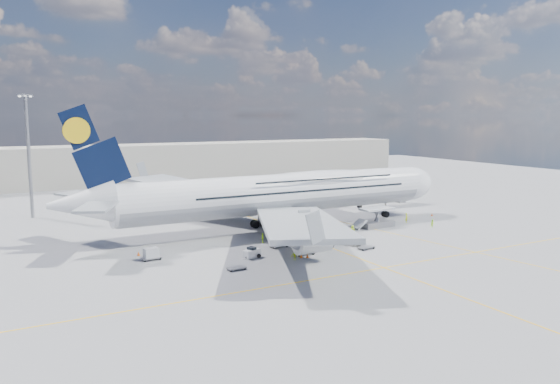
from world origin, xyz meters
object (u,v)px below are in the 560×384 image
light_mast (29,155)px  catering_truck_inner (193,205)px  jet_bridge (372,178)px  service_van (350,240)px  dolly_nose_far (366,247)px  dolly_nose_near (293,234)px  crew_tug (295,255)px  crew_nose (406,218)px  crew_van (353,230)px  cone_wing_right_outer (301,256)px  cone_wing_left_inner (201,217)px  cone_tail (138,254)px  cargo_loader (376,221)px  dolly_row_c (279,241)px  dolly_row_a (236,268)px  cone_nose (432,215)px  crew_loader (433,224)px  airliner (282,193)px  cone_wing_left_outer (156,209)px  crew_wing (263,238)px  dolly_back (151,254)px  baggage_tug (252,253)px  cone_wing_right_inner (307,256)px  catering_truck_outer (110,200)px  dolly_row_b (304,248)px

light_mast → catering_truck_inner: 35.06m
jet_bridge → service_van: (-25.55, -26.99, -6.18)m
dolly_nose_far → dolly_nose_near: dolly_nose_near is taller
crew_tug → jet_bridge: bearing=59.3°
crew_nose → crew_van: (-16.48, -4.47, -0.05)m
crew_tug → cone_wing_right_outer: bearing=44.9°
cone_wing_left_inner → cone_tail: bearing=-128.2°
cargo_loader → dolly_row_c: size_ratio=2.67×
catering_truck_inner → dolly_row_a: bearing=-96.2°
dolly_row_c → catering_truck_inner: (-1.61, 36.07, 0.79)m
catering_truck_inner → cone_nose: catering_truck_inner is taller
crew_loader → cone_nose: (8.75, 9.15, -0.51)m
dolly_nose_near → crew_loader: 27.71m
dolly_row_a → cone_wing_right_outer: cone_wing_right_outer is taller
crew_van → cone_tail: 37.19m
crew_loader → cone_tail: 54.77m
airliner → light_mast: 53.72m
cone_wing_right_outer → cone_wing_left_outer: bearing=98.5°
crew_wing → crew_van: size_ratio=0.92×
cargo_loader → dolly_row_a: 38.09m
dolly_back → cone_wing_left_outer: 42.97m
cargo_loader → crew_nose: cargo_loader is taller
baggage_tug → crew_nose: crew_nose is taller
jet_bridge → cone_nose: bearing=-71.6°
jet_bridge → baggage_tug: bearing=-148.1°
catering_truck_inner → cone_nose: bearing=-25.9°
cargo_loader → baggage_tug: (-30.78, -9.17, -0.52)m
cone_wing_left_inner → baggage_tug: bearing=-97.9°
catering_truck_inner → crew_loader: size_ratio=4.07×
baggage_tug → crew_wing: crew_wing is taller
cone_wing_right_inner → light_mast: bearing=121.2°
crew_nose → cone_wing_right_outer: crew_nose is taller
cone_nose → cone_wing_left_inner: cone_nose is taller
jet_bridge → catering_truck_outer: bearing=153.2°
crew_loader → crew_tug: crew_loader is taller
light_mast → dolly_row_c: (32.75, -47.44, -12.21)m
dolly_row_c → service_van: 12.07m
dolly_back → cone_wing_left_inner: 33.39m
dolly_back → dolly_nose_near: bearing=2.9°
dolly_row_b → cone_nose: 43.42m
airliner → jet_bridge: bearing=20.3°
dolly_row_a → catering_truck_inner: (9.76, 44.67, 1.49)m
dolly_row_b → dolly_nose_far: (10.57, -1.66, -0.77)m
dolly_row_b → dolly_back: 22.93m
cargo_loader → cone_wing_right_outer: size_ratio=15.11×
dolly_back → service_van: bearing=-15.5°
dolly_back → cone_nose: 62.52m
cone_wing_right_outer → catering_truck_outer: bearing=105.7°
baggage_tug → catering_truck_inner: (5.11, 39.91, 1.05)m
crew_nose → cargo_loader: bearing=140.0°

